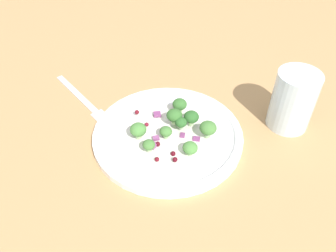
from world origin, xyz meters
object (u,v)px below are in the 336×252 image
at_px(plate, 168,134).
at_px(water_glass, 293,100).
at_px(fork, 84,100).
at_px(broccoli_floret_0, 138,130).
at_px(broccoli_floret_2, 149,145).
at_px(broccoli_floret_1, 180,105).

distance_m(plate, water_glass, 0.22).
bearing_deg(fork, broccoli_floret_0, 155.50).
bearing_deg(plate, fork, -10.73).
distance_m(broccoli_floret_2, fork, 0.20).
distance_m(plate, broccoli_floret_0, 0.06).
bearing_deg(plate, broccoli_floret_2, 77.96).
bearing_deg(plate, water_glass, -149.68).
xyz_separation_m(broccoli_floret_1, water_glass, (-0.19, -0.06, 0.02)).
bearing_deg(broccoli_floret_1, broccoli_floret_0, 63.38).
relative_size(broccoli_floret_0, broccoli_floret_2, 1.36).
bearing_deg(broccoli_floret_2, fork, -27.08).
distance_m(broccoli_floret_0, broccoli_floret_2, 0.04).
xyz_separation_m(broccoli_floret_2, fork, (0.18, -0.09, -0.03)).
xyz_separation_m(broccoli_floret_2, water_glass, (-0.20, -0.17, 0.02)).
relative_size(broccoli_floret_2, fork, 0.12).
distance_m(broccoli_floret_0, fork, 0.17).
xyz_separation_m(plate, broccoli_floret_1, (-0.00, -0.05, 0.03)).
height_order(broccoli_floret_0, broccoli_floret_2, broccoli_floret_0).
height_order(plate, fork, plate).
height_order(fork, water_glass, water_glass).
relative_size(broccoli_floret_0, fork, 0.16).
relative_size(broccoli_floret_1, broccoli_floret_2, 1.27).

